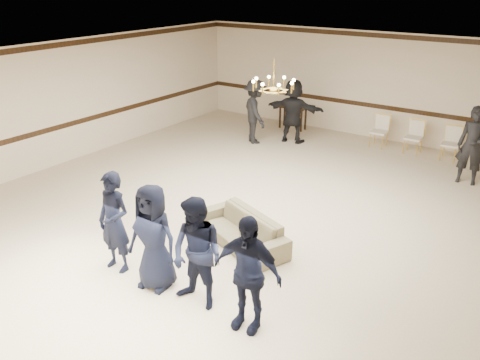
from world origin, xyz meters
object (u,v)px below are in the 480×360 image
object	(u,v)px
adult_mid	(293,111)
banquet_chair_left	(379,132)
chandelier	(274,75)
boy_a	(114,222)
adult_right	(473,146)
console_table	(293,118)
boy_c	(197,254)
boy_d	(247,273)
banquet_chair_mid	(414,138)
boy_b	(153,237)
settee	(241,230)
banquet_chair_right	(451,144)
adult_left	(255,112)

from	to	relation	value
adult_mid	banquet_chair_left	distance (m)	2.59
chandelier	boy_a	bearing A→B (deg)	-102.10
adult_right	console_table	world-z (taller)	adult_right
boy_c	adult_right	size ratio (longest dim) A/B	0.93
chandelier	boy_d	bearing A→B (deg)	-63.19
chandelier	boy_d	world-z (taller)	chandelier
adult_mid	banquet_chair_mid	xyz separation A→B (m)	(3.33, 1.00, -0.49)
banquet_chair_mid	adult_mid	bearing A→B (deg)	-165.37
boy_b	settee	distance (m)	2.04
banquet_chair_right	console_table	bearing A→B (deg)	173.28
settee	adult_mid	xyz separation A→B (m)	(-2.27, 6.02, 0.65)
console_table	boy_c	bearing A→B (deg)	-74.30
boy_a	adult_left	world-z (taller)	adult_left
boy_c	adult_mid	xyz separation A→B (m)	(-2.79, 7.93, 0.06)
boy_c	settee	world-z (taller)	boy_c
boy_b	boy_c	bearing A→B (deg)	-6.44
adult_left	adult_right	bearing A→B (deg)	-138.59
banquet_chair_mid	banquet_chair_left	bearing A→B (deg)	177.85
boy_a	banquet_chair_mid	bearing A→B (deg)	74.10
banquet_chair_left	boy_a	bearing A→B (deg)	-99.66
adult_right	banquet_chair_left	world-z (taller)	adult_right
chandelier	banquet_chair_mid	distance (m)	5.92
settee	adult_mid	bearing A→B (deg)	131.88
boy_c	boy_d	world-z (taller)	same
boy_c	settee	xyz separation A→B (m)	(-0.52, 1.91, -0.59)
banquet_chair_mid	adult_right	bearing A→B (deg)	-40.64
chandelier	boy_b	distance (m)	4.24
settee	adult_right	size ratio (longest dim) A/B	1.08
settee	banquet_chair_right	xyz separation A→B (m)	(2.06, 7.02, 0.17)
settee	console_table	xyz separation A→B (m)	(-2.94, 7.22, 0.07)
banquet_chair_mid	boy_d	bearing A→B (deg)	-89.85
adult_mid	boy_d	bearing A→B (deg)	107.85
boy_d	banquet_chair_mid	distance (m)	8.95
chandelier	boy_d	distance (m)	4.65
adult_left	banquet_chair_right	xyz separation A→B (m)	(5.23, 1.70, -0.49)
boy_a	boy_c	size ratio (longest dim) A/B	1.00
boy_d	console_table	world-z (taller)	boy_d
adult_mid	settee	bearing A→B (deg)	103.56
boy_c	adult_mid	world-z (taller)	adult_mid
settee	banquet_chair_mid	distance (m)	7.10
boy_a	adult_mid	xyz separation A→B (m)	(-0.99, 7.93, 0.06)
adult_mid	banquet_chair_mid	distance (m)	3.52
adult_mid	adult_right	distance (m)	5.12
boy_b	banquet_chair_right	size ratio (longest dim) A/B	1.90
boy_b	adult_right	world-z (taller)	adult_right
banquet_chair_left	banquet_chair_right	bearing A→B (deg)	-1.12
banquet_chair_mid	boy_a	bearing A→B (deg)	-106.83
boy_c	adult_mid	size ratio (longest dim) A/B	0.93
chandelier	banquet_chair_left	world-z (taller)	chandelier
adult_mid	banquet_chair_left	size ratio (longest dim) A/B	2.04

